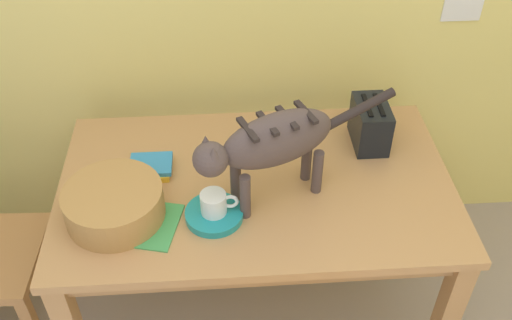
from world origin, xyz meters
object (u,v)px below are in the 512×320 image
book_stack (149,168)px  wicker_basket (114,203)px  dining_table (256,199)px  saucer_bowl (214,214)px  magazine (138,223)px  toaster (370,124)px  coffee_mug (214,203)px  cat (272,143)px

book_stack → wicker_basket: wicker_basket is taller
dining_table → saucer_bowl: saucer_bowl is taller
saucer_bowl → magazine: size_ratio=0.74×
saucer_bowl → magazine: 0.25m
magazine → wicker_basket: size_ratio=0.80×
toaster → saucer_bowl: bearing=-148.9°
coffee_mug → dining_table: bearing=48.3°
book_stack → toaster: size_ratio=0.84×
saucer_bowl → toaster: 0.69m
cat → coffee_mug: size_ratio=5.46×
cat → book_stack: size_ratio=4.07×
cat → saucer_bowl: bearing=90.0°
coffee_mug → wicker_basket: 0.33m
coffee_mug → book_stack: coffee_mug is taller
coffee_mug → magazine: coffee_mug is taller
dining_table → toaster: size_ratio=6.96×
book_stack → wicker_basket: bearing=-113.7°
dining_table → magazine: 0.45m
wicker_basket → saucer_bowl: bearing=-4.8°
dining_table → saucer_bowl: (-0.15, -0.16, 0.10)m
saucer_bowl → coffee_mug: 0.05m
magazine → wicker_basket: 0.10m
magazine → cat: bearing=25.3°
coffee_mug → saucer_bowl: bearing=-180.0°
dining_table → magazine: size_ratio=5.37×
wicker_basket → toaster: size_ratio=1.62×
coffee_mug → magazine: bearing=-177.3°
coffee_mug → wicker_basket: wicker_basket is taller
wicker_basket → cat: bearing=5.8°
dining_table → cat: 0.34m
book_stack → toaster: (0.82, 0.12, 0.07)m
wicker_basket → magazine: bearing=-27.8°
cat → toaster: cat is taller
toaster → cat: bearing=-145.0°
magazine → coffee_mug: bearing=16.3°
dining_table → wicker_basket: (-0.47, -0.14, 0.15)m
saucer_bowl → wicker_basket: bearing=175.2°
wicker_basket → dining_table: bearing=16.2°
magazine → toaster: size_ratio=1.30×
cat → wicker_basket: size_ratio=2.11×
dining_table → book_stack: size_ratio=8.29×
book_stack → dining_table: bearing=-11.3°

